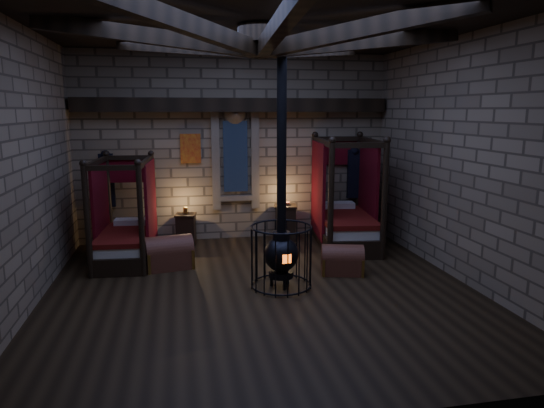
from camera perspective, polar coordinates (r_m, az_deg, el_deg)
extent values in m
cube|color=black|center=(8.14, -1.19, -10.19)|extent=(7.00, 7.00, 0.01)
cube|color=#847054|center=(11.08, -4.36, 6.62)|extent=(7.00, 0.02, 4.20)
cube|color=#847054|center=(4.27, 6.79, -0.47)|extent=(7.00, 0.02, 4.20)
cube|color=#847054|center=(7.84, -27.40, 3.61)|extent=(0.02, 7.00, 4.20)
cube|color=#847054|center=(8.92, 21.57, 4.82)|extent=(0.02, 7.00, 4.20)
cube|color=black|center=(7.69, -1.32, 20.42)|extent=(7.00, 7.00, 0.01)
cube|color=black|center=(10.87, -4.32, 11.55)|extent=(6.86, 0.35, 0.30)
cylinder|color=black|center=(7.67, -1.32, 19.31)|extent=(0.70, 0.70, 0.25)
cube|color=black|center=(11.05, -4.32, 5.57)|extent=(0.55, 0.04, 1.60)
cube|color=maroon|center=(10.97, -9.56, 6.46)|extent=(0.45, 0.03, 0.65)
cube|color=black|center=(11.02, -18.84, 2.64)|extent=(0.30, 0.10, 1.15)
cube|color=black|center=(11.66, 9.60, 3.50)|extent=(0.30, 0.10, 1.15)
cube|color=black|center=(10.02, -16.78, -5.57)|extent=(1.12, 1.97, 0.33)
cube|color=beige|center=(9.95, -16.86, -4.15)|extent=(1.00, 1.81, 0.20)
cube|color=maroon|center=(9.92, -16.90, -3.44)|extent=(1.06, 1.85, 0.09)
cube|color=beige|center=(10.57, -16.30, -2.03)|extent=(0.66, 0.36, 0.13)
cube|color=#610810|center=(10.63, -16.39, 3.80)|extent=(1.01, 0.12, 0.50)
cylinder|color=black|center=(9.04, -20.89, -2.10)|extent=(0.10, 0.10, 2.01)
cylinder|color=black|center=(10.79, -18.61, 0.08)|extent=(0.10, 0.10, 2.01)
cylinder|color=black|center=(8.86, -15.14, -2.00)|extent=(0.10, 0.10, 2.01)
cylinder|color=black|center=(10.64, -13.79, 0.20)|extent=(0.10, 0.10, 2.01)
cube|color=#610810|center=(10.17, -19.49, -0.35)|extent=(0.15, 1.37, 1.78)
cube|color=#610810|center=(10.00, -14.07, -0.22)|extent=(0.15, 1.37, 1.78)
cube|color=black|center=(10.82, 8.54, -3.85)|extent=(1.41, 2.33, 0.38)
cube|color=beige|center=(10.75, 8.58, -2.32)|extent=(1.26, 2.15, 0.23)
cube|color=maroon|center=(10.72, 8.61, -1.54)|extent=(1.33, 2.20, 0.11)
cube|color=beige|center=(11.46, 7.76, -0.16)|extent=(0.78, 0.46, 0.15)
cube|color=#610810|center=(11.57, 7.63, 6.05)|extent=(1.16, 0.20, 0.58)
cylinder|color=black|center=(9.49, 6.94, 0.14)|extent=(0.12, 0.12, 2.33)
cylinder|color=black|center=(11.54, 4.98, 2.12)|extent=(0.12, 0.12, 2.33)
cylinder|color=black|center=(9.74, 13.08, 0.21)|extent=(0.12, 0.12, 2.33)
cylinder|color=black|center=(11.75, 10.10, 2.15)|extent=(0.12, 0.12, 2.33)
cube|color=#610810|center=(10.81, 5.42, 1.79)|extent=(0.26, 1.59, 2.07)
cube|color=#610810|center=(11.04, 11.19, 1.82)|extent=(0.26, 1.59, 2.07)
cube|color=brown|center=(9.41, -12.01, -6.31)|extent=(0.95, 0.68, 0.36)
cylinder|color=brown|center=(9.36, -12.05, -5.25)|extent=(0.95, 0.68, 0.53)
cube|color=#A57E32|center=(9.36, -14.45, -6.52)|extent=(0.15, 0.55, 0.38)
cube|color=#A57E32|center=(9.48, -9.59, -6.09)|extent=(0.15, 0.55, 0.38)
cube|color=brown|center=(9.01, 8.25, -7.13)|extent=(0.84, 0.63, 0.31)
cylinder|color=brown|center=(8.96, 8.28, -6.18)|extent=(0.84, 0.63, 0.46)
cube|color=#A57E32|center=(8.98, 6.02, -7.12)|extent=(0.16, 0.47, 0.33)
cube|color=#A57E32|center=(9.05, 10.47, -7.12)|extent=(0.16, 0.47, 0.33)
cube|color=black|center=(10.87, -10.07, -3.06)|extent=(0.46, 0.44, 0.66)
cube|color=black|center=(10.79, -10.13, -1.25)|extent=(0.50, 0.48, 0.04)
cylinder|color=#A57E32|center=(10.77, -10.15, -0.76)|extent=(0.09, 0.09, 0.15)
cube|color=black|center=(11.12, 1.59, -2.30)|extent=(0.53, 0.52, 0.77)
cube|color=black|center=(11.04, 1.60, -0.25)|extent=(0.59, 0.57, 0.04)
cube|color=brown|center=(11.02, 1.61, 0.08)|extent=(0.22, 0.18, 0.05)
cylinder|color=black|center=(8.25, 1.08, -8.20)|extent=(0.42, 0.42, 0.10)
sphere|color=black|center=(8.14, 1.09, -5.91)|extent=(0.58, 0.58, 0.58)
cylinder|color=black|center=(8.05, 1.10, -3.79)|extent=(0.29, 0.29, 0.15)
cube|color=#FF5914|center=(7.89, 1.76, -6.48)|extent=(0.15, 0.04, 0.15)
cylinder|color=black|center=(7.80, 1.14, 7.71)|extent=(0.16, 0.16, 3.11)
torus|color=black|center=(8.31, 1.08, -9.42)|extent=(1.03, 1.03, 0.03)
torus|color=black|center=(8.02, 1.10, -2.71)|extent=(1.03, 1.03, 0.03)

